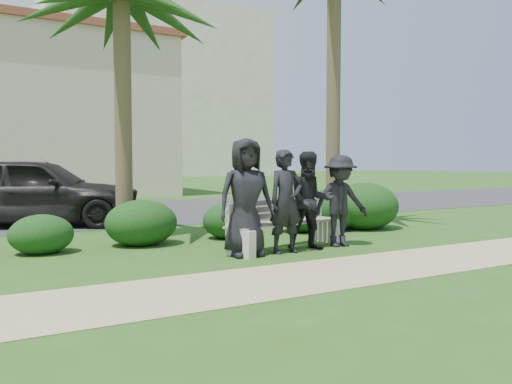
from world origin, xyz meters
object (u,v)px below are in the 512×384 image
park_bench (286,227)px  man_c (310,201)px  man_a (246,197)px  man_d (340,201)px  man_b (286,201)px  car_a (37,191)px

park_bench → man_c: 0.62m
man_a → man_d: (1.85, 0.01, -0.12)m
park_bench → man_d: man_d is taller
man_b → car_a: size_ratio=0.35×
man_b → man_c: bearing=8.2°
man_b → man_c: 0.53m
park_bench → man_d: bearing=-32.1°
car_a → man_c: bearing=-125.8°
man_d → car_a: bearing=136.7°
park_bench → man_a: man_a is taller
man_b → man_d: (1.17, 0.09, -0.04)m
park_bench → man_b: 0.64m
man_b → car_a: bearing=119.0°
man_c → car_a: (-3.69, 5.74, -0.02)m
park_bench → car_a: size_ratio=0.52×
park_bench → man_a: size_ratio=1.33×
man_a → man_c: bearing=5.4°
man_c → man_d: bearing=19.6°
man_c → car_a: man_c is taller
man_c → man_d: size_ratio=1.04×
man_b → man_c: (0.53, 0.07, -0.01)m
man_b → man_d: man_b is taller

